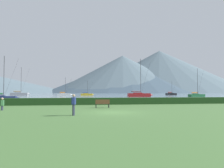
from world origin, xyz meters
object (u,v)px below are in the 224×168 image
sailboat_slip_0 (64,94)px  person_seated_viewer (2,103)px  sailboat_slip_2 (1,98)px  sailboat_slip_4 (139,95)px  sailboat_slip_1 (87,94)px  sailboat_slip_3 (171,94)px  sailboat_slip_6 (197,95)px  park_bench_near_path (102,103)px  sailboat_slip_5 (20,94)px  person_standing_walker (74,103)px

sailboat_slip_0 → person_seated_viewer: bearing=-91.7°
sailboat_slip_2 → sailboat_slip_4: bearing=26.6°
sailboat_slip_1 → sailboat_slip_4: 33.47m
sailboat_slip_3 → sailboat_slip_6: (-9.53, -40.89, 0.01)m
sailboat_slip_0 → sailboat_slip_3: size_ratio=1.11×
sailboat_slip_1 → sailboat_slip_3: size_ratio=0.95×
sailboat_slip_0 → park_bench_near_path: 71.81m
sailboat_slip_1 → park_bench_near_path: 75.03m
sailboat_slip_1 → person_seated_viewer: sailboat_slip_1 is taller
park_bench_near_path → person_seated_viewer: size_ratio=1.30×
sailboat_slip_4 → person_seated_viewer: (-28.14, -48.29, -0.09)m
sailboat_slip_5 → sailboat_slip_6: 80.26m
park_bench_near_path → sailboat_slip_6: bearing=47.9°
sailboat_slip_1 → person_standing_walker: 81.99m
sailboat_slip_5 → park_bench_near_path: sailboat_slip_5 is taller
sailboat_slip_2 → sailboat_slip_4: sailboat_slip_4 is taller
sailboat_slip_4 → sailboat_slip_6: size_ratio=1.34×
sailboat_slip_0 → sailboat_slip_6: sailboat_slip_6 is taller
person_seated_viewer → sailboat_slip_2: bearing=113.3°
sailboat_slip_4 → park_bench_near_path: (-18.05, -46.76, -0.25)m
sailboat_slip_2 → person_seated_viewer: sailboat_slip_2 is taller
sailboat_slip_2 → person_standing_walker: bearing=-69.3°
sailboat_slip_4 → person_standing_walker: sailboat_slip_4 is taller
sailboat_slip_0 → person_seated_viewer: size_ratio=6.65×
sailboat_slip_0 → sailboat_slip_2: sailboat_slip_2 is taller
sailboat_slip_0 → park_bench_near_path: bearing=-83.6°
sailboat_slip_1 → sailboat_slip_2: 56.98m
park_bench_near_path → person_seated_viewer: (-10.09, -1.54, 0.16)m
sailboat_slip_2 → park_bench_near_path: size_ratio=5.67×
sailboat_slip_2 → sailboat_slip_6: sailboat_slip_6 is taller
sailboat_slip_4 → person_standing_walker: (-21.02, -53.66, 0.20)m
park_bench_near_path → sailboat_slip_3: bearing=59.7°
sailboat_slip_6 → sailboat_slip_1: bearing=131.9°
sailboat_slip_6 → park_bench_near_path: bearing=-139.7°
sailboat_slip_2 → sailboat_slip_4: size_ratio=0.68×
sailboat_slip_3 → person_standing_walker: bearing=-124.0°
sailboat_slip_3 → sailboat_slip_6: size_ratio=0.74×
sailboat_slip_5 → park_bench_near_path: size_ratio=8.55×
sailboat_slip_0 → sailboat_slip_3: sailboat_slip_0 is taller
sailboat_slip_5 → park_bench_near_path: (32.37, -81.71, -0.26)m
person_seated_viewer → sailboat_slip_3: bearing=58.9°
sailboat_slip_3 → person_standing_walker: size_ratio=4.56×
sailboat_slip_0 → park_bench_near_path: (10.07, -71.10, -0.04)m
sailboat_slip_2 → sailboat_slip_3: (66.23, 63.11, 0.01)m
person_standing_walker → sailboat_slip_6: bearing=67.5°
sailboat_slip_1 → sailboat_slip_5: sailboat_slip_5 is taller
park_bench_near_path → sailboat_slip_0: bearing=97.3°
sailboat_slip_4 → sailboat_slip_6: (20.11, -3.35, -0.20)m
park_bench_near_path → person_seated_viewer: person_seated_viewer is taller
sailboat_slip_5 → person_seated_viewer: 86.18m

